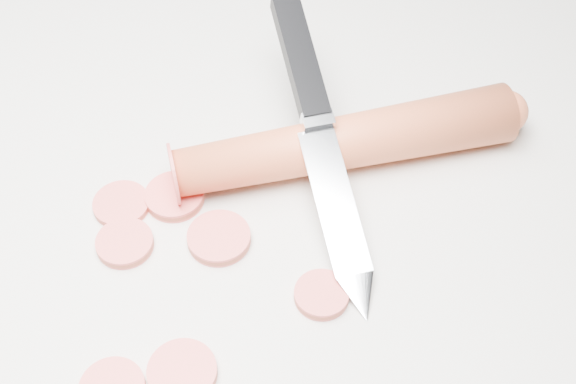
% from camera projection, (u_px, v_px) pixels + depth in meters
% --- Properties ---
extents(ground, '(2.40, 2.40, 0.00)m').
position_uv_depth(ground, '(236.00, 203.00, 0.51)').
color(ground, silver).
rests_on(ground, ground).
extents(carrot, '(0.20, 0.16, 0.03)m').
position_uv_depth(carrot, '(345.00, 142.00, 0.51)').
color(carrot, '#D25028').
rests_on(carrot, ground).
extents(carrot_slice_0, '(0.04, 0.04, 0.01)m').
position_uv_depth(carrot_slice_0, '(219.00, 238.00, 0.49)').
color(carrot_slice_0, '#E44B46').
rests_on(carrot_slice_0, ground).
extents(carrot_slice_1, '(0.04, 0.04, 0.01)m').
position_uv_depth(carrot_slice_1, '(121.00, 204.00, 0.50)').
color(carrot_slice_1, '#E44B46').
rests_on(carrot_slice_1, ground).
extents(carrot_slice_2, '(0.04, 0.04, 0.01)m').
position_uv_depth(carrot_slice_2, '(175.00, 197.00, 0.51)').
color(carrot_slice_2, '#E44B46').
rests_on(carrot_slice_2, ground).
extents(carrot_slice_3, '(0.04, 0.04, 0.01)m').
position_uv_depth(carrot_slice_3, '(182.00, 372.00, 0.43)').
color(carrot_slice_3, '#E44B46').
rests_on(carrot_slice_3, ground).
extents(carrot_slice_4, '(0.03, 0.03, 0.01)m').
position_uv_depth(carrot_slice_4, '(322.00, 295.00, 0.46)').
color(carrot_slice_4, '#E44B46').
rests_on(carrot_slice_4, ground).
extents(carrot_slice_5, '(0.03, 0.03, 0.01)m').
position_uv_depth(carrot_slice_5, '(125.00, 243.00, 0.48)').
color(carrot_slice_5, '#E44B46').
rests_on(carrot_slice_5, ground).
extents(kitchen_knife, '(0.14, 0.19, 0.08)m').
position_uv_depth(kitchen_knife, '(323.00, 138.00, 0.49)').
color(kitchen_knife, silver).
rests_on(kitchen_knife, ground).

